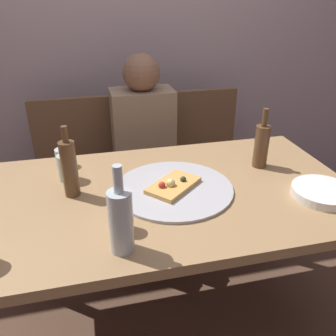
{
  "coord_description": "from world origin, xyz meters",
  "views": [
    {
      "loc": [
        -0.3,
        -1.18,
        1.47
      ],
      "look_at": [
        0.01,
        0.1,
        0.81
      ],
      "focal_mm": 37.64,
      "sensor_mm": 36.0,
      "label": 1
    }
  ],
  "objects": [
    {
      "name": "plate_stack",
      "position": [
        0.56,
        -0.18,
        0.77
      ],
      "size": [
        0.24,
        0.24,
        0.03
      ],
      "primitive_type": "cylinder",
      "color": "white",
      "rests_on": "dining_table"
    },
    {
      "name": "chair_right",
      "position": [
        0.45,
        0.83,
        0.51
      ],
      "size": [
        0.44,
        0.44,
        0.9
      ],
      "rotation": [
        0.0,
        0.0,
        3.14
      ],
      "color": "brown",
      "rests_on": "ground_plane"
    },
    {
      "name": "tumbler_near",
      "position": [
        -0.22,
        -0.22,
        0.8
      ],
      "size": [
        0.06,
        0.06,
        0.09
      ],
      "primitive_type": "cylinder",
      "color": "beige",
      "rests_on": "dining_table"
    },
    {
      "name": "back_wall",
      "position": [
        0.0,
        1.27,
        1.3
      ],
      "size": [
        6.0,
        0.1,
        2.6
      ],
      "primitive_type": "cube",
      "color": "#B29EA3",
      "rests_on": "ground_plane"
    },
    {
      "name": "tumbler_far",
      "position": [
        -0.43,
        0.33,
        0.8
      ],
      "size": [
        0.07,
        0.07,
        0.08
      ],
      "primitive_type": "cylinder",
      "color": "#B7C6BC",
      "rests_on": "dining_table"
    },
    {
      "name": "chair_left",
      "position": [
        -0.42,
        0.83,
        0.51
      ],
      "size": [
        0.44,
        0.44,
        0.9
      ],
      "rotation": [
        0.0,
        0.0,
        3.14
      ],
      "color": "brown",
      "rests_on": "ground_plane"
    },
    {
      "name": "dining_table",
      "position": [
        0.0,
        0.0,
        0.67
      ],
      "size": [
        1.47,
        0.86,
        0.76
      ],
      "color": "#99754C",
      "rests_on": "ground_plane"
    },
    {
      "name": "wine_bottle",
      "position": [
        -0.39,
        0.06,
        0.87
      ],
      "size": [
        0.06,
        0.06,
        0.28
      ],
      "color": "brown",
      "rests_on": "dining_table"
    },
    {
      "name": "ground_plane",
      "position": [
        0.0,
        0.0,
        0.0
      ],
      "size": [
        8.0,
        8.0,
        0.0
      ],
      "primitive_type": "plane",
      "color": "#513828"
    },
    {
      "name": "beer_bottle",
      "position": [
        0.44,
        0.12,
        0.86
      ],
      "size": [
        0.06,
        0.06,
        0.27
      ],
      "color": "brown",
      "rests_on": "dining_table"
    },
    {
      "name": "chair_middle",
      "position": [
        0.01,
        0.83,
        0.51
      ],
      "size": [
        0.44,
        0.44,
        0.9
      ],
      "rotation": [
        0.0,
        0.0,
        3.14
      ],
      "color": "brown",
      "rests_on": "ground_plane"
    },
    {
      "name": "pizza_tray",
      "position": [
        0.01,
        -0.0,
        0.76
      ],
      "size": [
        0.48,
        0.48,
        0.01
      ],
      "primitive_type": "cylinder",
      "color": "#ADADB2",
      "rests_on": "dining_table"
    },
    {
      "name": "water_bottle",
      "position": [
        -0.24,
        -0.32,
        0.87
      ],
      "size": [
        0.07,
        0.07,
        0.29
      ],
      "color": "#B2BCC1",
      "rests_on": "dining_table"
    },
    {
      "name": "guest_in_sweater",
      "position": [
        0.01,
        0.68,
        0.64
      ],
      "size": [
        0.36,
        0.56,
        1.17
      ],
      "rotation": [
        0.0,
        0.0,
        3.14
      ],
      "color": "#937A60",
      "rests_on": "ground_plane"
    },
    {
      "name": "pizza_slice_last",
      "position": [
        0.0,
        -0.0,
        0.78
      ],
      "size": [
        0.25,
        0.24,
        0.05
      ],
      "color": "tan",
      "rests_on": "pizza_tray"
    },
    {
      "name": "short_glass",
      "position": [
        -0.41,
        0.19,
        0.81
      ],
      "size": [
        0.07,
        0.07,
        0.11
      ],
      "primitive_type": "cylinder",
      "color": "#B7C6BC",
      "rests_on": "dining_table"
    }
  ]
}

